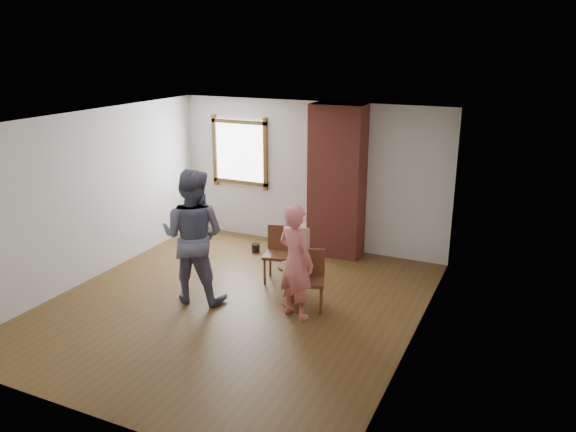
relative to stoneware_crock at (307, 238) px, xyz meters
The scene contains 12 objects.
ground 2.41m from the stoneware_crock, 92.38° to the right, with size 5.50×5.50×0.00m, color brown.
room_shell 2.39m from the stoneware_crock, 94.97° to the right, with size 5.04×5.52×2.62m.
brick_chimney 1.17m from the stoneware_crock, 11.30° to the left, with size 0.90×0.50×2.60m, color #A24639.
stoneware_crock is the anchor object (origin of this frame).
dark_pot 0.93m from the stoneware_crock, 151.33° to the right, with size 0.15×0.15×0.15m, color black.
dining_chair_left 1.36m from the stoneware_crock, 86.13° to the right, with size 0.47×0.47×0.86m.
dining_chair_right 2.21m from the stoneware_crock, 65.89° to the right, with size 0.49×0.49×0.83m.
side_table 2.16m from the stoneware_crock, 72.60° to the right, with size 0.40×0.40×0.60m.
cake_plate 2.19m from the stoneware_crock, 72.60° to the right, with size 0.18×0.18×0.01m, color white.
cake_slice 2.19m from the stoneware_crock, 72.35° to the right, with size 0.08×0.07×0.06m, color white.
man 2.66m from the stoneware_crock, 105.64° to the right, with size 0.94×0.73×1.93m, color #15173C.
person_pink 2.54m from the stoneware_crock, 70.60° to the right, with size 0.57×0.38×1.57m, color #ED7776.
Camera 1 is at (3.72, -6.23, 3.56)m, focal length 35.00 mm.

